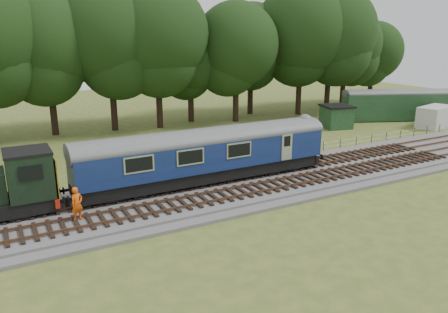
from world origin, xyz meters
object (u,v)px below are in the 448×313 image
parked_coach (402,103)px  worker (77,204)px  dmu_railcar (206,151)px  caravan (435,117)px

parked_coach → worker: bearing=-140.0°
worker → parked_coach: size_ratio=0.14×
worker → dmu_railcar: bearing=-11.9°
parked_coach → dmu_railcar: bearing=-139.4°
worker → parked_coach: (41.00, 12.78, 0.76)m
worker → parked_coach: bearing=-9.6°
dmu_railcar → worker: bearing=-165.0°
worker → caravan: 41.83m
dmu_railcar → worker: size_ratio=9.24×
parked_coach → caravan: bearing=-66.9°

